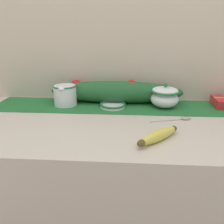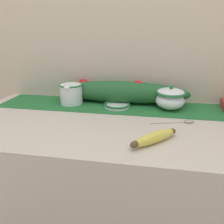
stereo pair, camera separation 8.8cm
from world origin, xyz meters
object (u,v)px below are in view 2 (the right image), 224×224
Objects in this scene: cream_pitcher at (71,93)px; spoon at (186,121)px; sugar_bowl at (170,98)px; small_dish at (117,105)px; banana at (154,138)px.

cream_pitcher is 0.58m from spoon.
small_dish is (-0.25, -0.02, -0.04)m from sugar_bowl.
spoon is (0.55, -0.16, -0.05)m from cream_pitcher.
banana is at bearing -101.84° from sugar_bowl.
sugar_bowl reaches higher than small_dish.
small_dish is at bearing 139.70° from spoon.
banana is 0.24m from spoon.
cream_pitcher reaches higher than small_dish.
banana is 0.90× the size of spoon.
banana is at bearing -40.46° from cream_pitcher.
cream_pitcher is 1.01× the size of sugar_bowl.
cream_pitcher is 0.55m from banana.
cream_pitcher is 0.75× the size of spoon.
small_dish is 0.79× the size of banana.
banana is (0.42, -0.36, -0.04)m from cream_pitcher.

